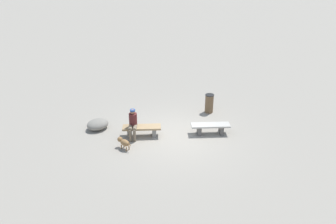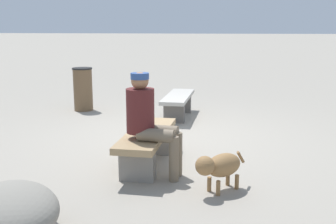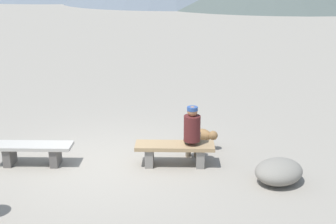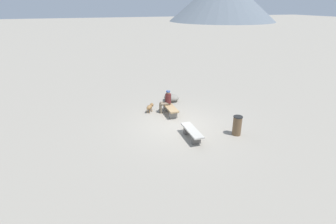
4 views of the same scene
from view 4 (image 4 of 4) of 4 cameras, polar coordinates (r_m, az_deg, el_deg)
ground at (r=12.24m, az=2.43°, el=-3.09°), size 210.00×210.00×0.06m
bench_left at (r=10.96m, az=5.39°, el=-4.57°), size 1.57×0.45×0.43m
bench_right at (r=13.29m, az=0.48°, el=0.69°), size 1.53×0.47×0.44m
seated_person at (r=13.42m, az=-0.37°, el=2.68°), size 0.36×0.63×1.20m
dog at (r=13.64m, az=-4.06°, el=1.15°), size 0.53×0.51×0.43m
trash_bin at (r=11.58m, az=15.21°, el=-2.95°), size 0.41×0.41×0.88m
boulder at (r=15.18m, az=0.74°, el=3.25°), size 1.19×1.16×0.42m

